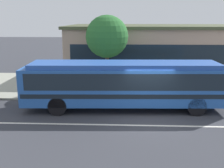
{
  "coord_description": "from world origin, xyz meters",
  "views": [
    {
      "loc": [
        -1.3,
        -13.22,
        5.06
      ],
      "look_at": [
        -2.02,
        2.26,
        1.3
      ],
      "focal_mm": 43.98,
      "sensor_mm": 36.0,
      "label": 1
    }
  ],
  "objects_px": {
    "street_tree_near_stop": "(107,37)",
    "pedestrian_walking_along_curb": "(178,80)",
    "transit_bus": "(125,82)",
    "pedestrian_waiting_near_sign": "(68,78)"
  },
  "relations": [
    {
      "from": "transit_bus",
      "to": "pedestrian_waiting_near_sign",
      "type": "bearing_deg",
      "value": 144.13
    },
    {
      "from": "transit_bus",
      "to": "street_tree_near_stop",
      "type": "xyz_separation_m",
      "value": [
        -1.29,
        4.85,
        2.18
      ]
    },
    {
      "from": "pedestrian_walking_along_curb",
      "to": "street_tree_near_stop",
      "type": "height_order",
      "value": "street_tree_near_stop"
    },
    {
      "from": "street_tree_near_stop",
      "to": "pedestrian_walking_along_curb",
      "type": "bearing_deg",
      "value": -22.46
    },
    {
      "from": "pedestrian_waiting_near_sign",
      "to": "pedestrian_walking_along_curb",
      "type": "xyz_separation_m",
      "value": [
        7.22,
        0.17,
        -0.03
      ]
    },
    {
      "from": "transit_bus",
      "to": "street_tree_near_stop",
      "type": "distance_m",
      "value": 5.47
    },
    {
      "from": "pedestrian_waiting_near_sign",
      "to": "pedestrian_walking_along_curb",
      "type": "relative_size",
      "value": 1.02
    },
    {
      "from": "transit_bus",
      "to": "street_tree_near_stop",
      "type": "relative_size",
      "value": 2.18
    },
    {
      "from": "pedestrian_walking_along_curb",
      "to": "street_tree_near_stop",
      "type": "distance_m",
      "value": 5.8
    },
    {
      "from": "transit_bus",
      "to": "pedestrian_waiting_near_sign",
      "type": "height_order",
      "value": "transit_bus"
    }
  ]
}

